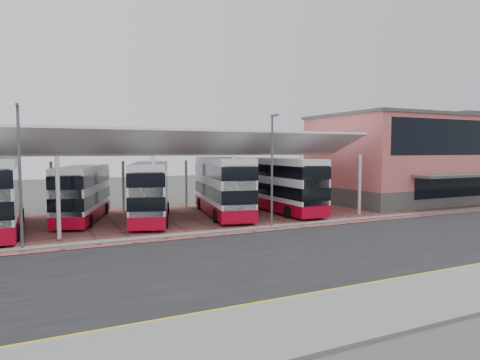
{
  "coord_description": "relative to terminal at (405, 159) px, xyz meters",
  "views": [
    {
      "loc": [
        -13.26,
        -20.12,
        5.57
      ],
      "look_at": [
        0.87,
        9.21,
        3.29
      ],
      "focal_mm": 32.0,
      "sensor_mm": 36.0,
      "label": 1
    }
  ],
  "objects": [
    {
      "name": "warehouse",
      "position": [
        25.0,
        10.08,
        0.5
      ],
      "size": [
        30.5,
        20.5,
        10.25
      ],
      "color": "slate",
      "rests_on": "ground"
    },
    {
      "name": "terminal",
      "position": [
        0.0,
        0.0,
        0.0
      ],
      "size": [
        18.4,
        14.4,
        9.25
      ],
      "color": "#514E4C",
      "rests_on": "ground"
    },
    {
      "name": "yellow_line_near",
      "position": [
        -23.0,
        -20.92,
        -4.63
      ],
      "size": [
        120.0,
        0.12,
        0.01
      ],
      "primitive_type": "cube",
      "color": "#F8CB00",
      "rests_on": "road"
    },
    {
      "name": "road",
      "position": [
        -23.0,
        -14.92,
        -4.65
      ],
      "size": [
        120.0,
        14.0,
        0.02
      ],
      "primitive_type": "cube",
      "color": "black",
      "rests_on": "ground"
    },
    {
      "name": "bus_4",
      "position": [
        -21.94,
        -0.84,
        -2.17
      ],
      "size": [
        4.91,
        12.17,
        4.89
      ],
      "rotation": [
        0.0,
        0.0,
        -0.19
      ],
      "color": "white",
      "rests_on": "forecourt"
    },
    {
      "name": "lamp_east",
      "position": [
        -21.0,
        -7.65,
        -0.3
      ],
      "size": [
        0.16,
        0.9,
        8.07
      ],
      "color": "#53565B",
      "rests_on": "ground"
    },
    {
      "name": "bus_5",
      "position": [
        -16.46,
        -1.2,
        -2.23
      ],
      "size": [
        3.13,
        11.65,
        4.77
      ],
      "rotation": [
        0.0,
        0.0,
        -0.03
      ],
      "color": "white",
      "rests_on": "forecourt"
    },
    {
      "name": "bus_2",
      "position": [
        -32.9,
        1.26,
        -2.48
      ],
      "size": [
        5.44,
        10.58,
        4.27
      ],
      "rotation": [
        0.0,
        0.0,
        -0.31
      ],
      "color": "white",
      "rests_on": "forecourt"
    },
    {
      "name": "north_kerb",
      "position": [
        -23.0,
        -7.72,
        -4.59
      ],
      "size": [
        120.0,
        0.8,
        0.14
      ],
      "primitive_type": "cube",
      "color": "slate",
      "rests_on": "ground"
    },
    {
      "name": "ground",
      "position": [
        -23.0,
        -13.92,
        -4.66
      ],
      "size": [
        140.0,
        140.0,
        0.0
      ],
      "primitive_type": "plane",
      "color": "#3E403B"
    },
    {
      "name": "canopy",
      "position": [
        -29.0,
        0.01,
        1.14
      ],
      "size": [
        37.0,
        11.63,
        7.07
      ],
      "color": "silver",
      "rests_on": "ground"
    },
    {
      "name": "sidewalk",
      "position": [
        -23.0,
        -22.92,
        -4.59
      ],
      "size": [
        120.0,
        4.0,
        0.14
      ],
      "primitive_type": "cube",
      "color": "slate",
      "rests_on": "ground"
    },
    {
      "name": "lamp_west",
      "position": [
        -37.0,
        -7.65,
        -0.3
      ],
      "size": [
        0.16,
        0.9,
        8.07
      ],
      "color": "#53565B",
      "rests_on": "ground"
    },
    {
      "name": "yellow_line_far",
      "position": [
        -23.0,
        -20.62,
        -4.63
      ],
      "size": [
        120.0,
        0.12,
        0.01
      ],
      "primitive_type": "cube",
      "color": "#F8CB00",
      "rests_on": "road"
    },
    {
      "name": "forecourt",
      "position": [
        -21.0,
        -0.92,
        -4.63
      ],
      "size": [
        72.0,
        16.0,
        0.06
      ],
      "primitive_type": "cube",
      "color": "brown",
      "rests_on": "ground"
    },
    {
      "name": "bus_3",
      "position": [
        -28.13,
        -1.04,
        -2.35
      ],
      "size": [
        5.61,
        11.23,
        4.52
      ],
      "rotation": [
        0.0,
        0.0,
        -0.3
      ],
      "color": "white",
      "rests_on": "forecourt"
    }
  ]
}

